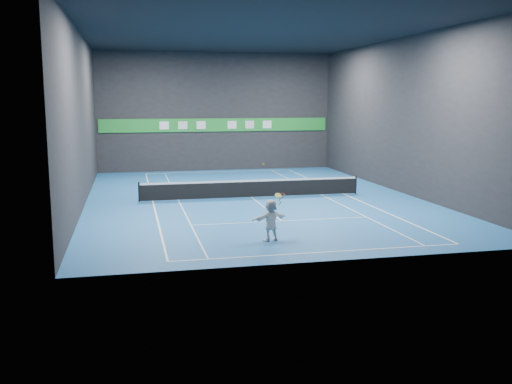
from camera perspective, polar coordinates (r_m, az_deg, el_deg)
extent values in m
plane|color=#1C5A9C|center=(31.97, -0.41, -0.56)|extent=(26.00, 26.00, 0.00)
plane|color=black|center=(31.71, -0.43, 15.68)|extent=(26.00, 26.00, 0.00)
cube|color=black|center=(44.31, -4.00, 8.00)|extent=(18.00, 0.10, 9.00)
cube|color=black|center=(19.02, 7.92, 6.31)|extent=(18.00, 0.10, 9.00)
cube|color=black|center=(30.90, -17.09, 7.09)|extent=(0.10, 26.00, 9.00)
cube|color=black|center=(34.55, 14.46, 7.39)|extent=(0.10, 26.00, 9.00)
cube|color=white|center=(20.77, 6.57, -6.01)|extent=(10.98, 0.08, 0.01)
cube|color=white|center=(43.54, -3.71, 2.04)|extent=(10.98, 0.08, 0.01)
cube|color=white|center=(31.30, -10.28, -0.92)|extent=(0.08, 23.78, 0.01)
cube|color=white|center=(33.55, 8.80, -0.20)|extent=(0.08, 23.78, 0.01)
cube|color=white|center=(31.38, -7.76, -0.83)|extent=(0.06, 23.78, 0.01)
cube|color=white|center=(33.07, 6.57, -0.29)|extent=(0.06, 23.78, 0.01)
cube|color=white|center=(25.86, 2.59, -2.91)|extent=(8.23, 0.06, 0.01)
cube|color=white|center=(38.18, -2.43, 1.04)|extent=(8.23, 0.06, 0.01)
cube|color=white|center=(31.97, -0.41, -0.56)|extent=(0.06, 12.80, 0.01)
imported|color=white|center=(22.15, 1.49, -2.82)|extent=(1.59, 0.98, 1.63)
sphere|color=yellow|center=(21.82, 0.75, 2.80)|extent=(0.07, 0.07, 0.07)
cylinder|color=black|center=(31.19, -11.61, 0.00)|extent=(0.10, 0.10, 1.07)
cylinder|color=black|center=(33.73, 9.94, 0.73)|extent=(0.10, 0.10, 1.07)
cube|color=black|center=(31.90, -0.41, 0.27)|extent=(12.40, 0.03, 0.86)
cube|color=white|center=(31.82, -0.41, 1.12)|extent=(12.40, 0.04, 0.10)
cube|color=green|center=(44.28, -3.97, 6.70)|extent=(17.64, 0.06, 1.00)
cube|color=white|center=(43.80, -9.17, 6.58)|extent=(0.70, 0.04, 0.60)
cube|color=silver|center=(43.91, -7.34, 6.63)|extent=(0.70, 0.04, 0.60)
cube|color=white|center=(44.06, -5.51, 6.67)|extent=(0.70, 0.04, 0.60)
cube|color=white|center=(44.42, -2.42, 6.73)|extent=(0.70, 0.04, 0.60)
cube|color=silver|center=(44.69, -0.64, 6.75)|extent=(0.70, 0.04, 0.60)
cube|color=white|center=(45.00, 1.12, 6.76)|extent=(0.70, 0.04, 0.60)
torus|color=#B71413|center=(22.13, 2.53, -0.38)|extent=(0.40, 0.36, 0.24)
cylinder|color=#B9CC48|center=(22.09, 2.23, -0.33)|extent=(0.37, 0.31, 0.21)
cylinder|color=#AD1F12|center=(22.14, 2.34, -0.83)|extent=(0.07, 0.16, 0.15)
cylinder|color=yellow|center=(22.15, 2.41, -1.15)|extent=(0.11, 0.21, 0.22)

